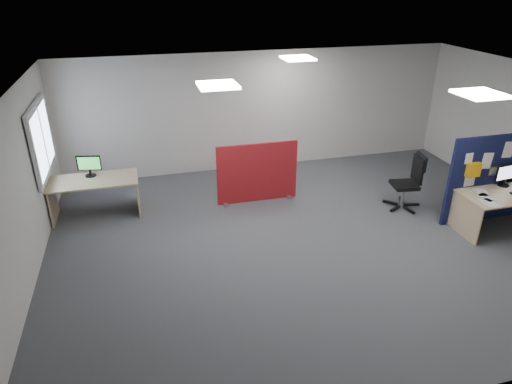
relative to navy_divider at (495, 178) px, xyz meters
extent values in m
plane|color=#4B4E53|center=(-3.46, 0.15, -0.84)|extent=(9.00, 9.00, 0.00)
cube|color=white|center=(-3.46, 0.15, 1.86)|extent=(9.00, 7.00, 0.02)
cube|color=silver|center=(-3.46, 3.65, 0.51)|extent=(9.00, 0.02, 2.70)
cube|color=silver|center=(-3.46, -3.35, 0.51)|extent=(9.00, 0.02, 2.70)
cube|color=silver|center=(-7.96, 0.15, 0.51)|extent=(0.02, 7.00, 2.70)
cube|color=white|center=(-7.90, 2.15, 0.71)|extent=(0.06, 1.70, 1.30)
cube|color=white|center=(-7.88, 2.15, 0.71)|extent=(0.02, 1.50, 1.10)
cube|color=white|center=(-1.46, -0.85, 1.83)|extent=(0.60, 0.60, 0.04)
cube|color=white|center=(-4.96, 0.65, 1.83)|extent=(0.60, 0.60, 0.04)
cube|color=white|center=(-2.96, 2.65, 1.83)|extent=(0.60, 0.60, 0.04)
cube|color=#0F0E35|center=(0.02, 0.00, 0.00)|extent=(2.02, 0.06, 1.67)
cube|color=#A6A4AA|center=(-0.84, 0.00, -0.82)|extent=(0.08, 0.30, 0.04)
cube|color=white|center=(-0.69, -0.03, 0.46)|extent=(0.15, 0.01, 0.20)
cube|color=white|center=(-0.30, -0.03, 0.38)|extent=(0.21, 0.01, 0.30)
cube|color=white|center=(0.10, -0.03, 0.55)|extent=(0.21, 0.01, 0.30)
cube|color=white|center=(-0.58, -0.03, 0.07)|extent=(0.21, 0.01, 0.30)
cube|color=white|center=(0.33, -0.03, -0.08)|extent=(0.21, 0.01, 0.30)
cube|color=white|center=(-0.14, -0.03, -0.25)|extent=(0.21, 0.01, 0.30)
cube|color=white|center=(0.31, -0.03, -0.01)|extent=(0.21, 0.01, 0.30)
cube|color=gold|center=(-0.08, -0.03, 0.16)|extent=(0.24, 0.01, 0.18)
cube|color=#F3A40F|center=(-0.59, -0.08, 0.26)|extent=(0.25, 0.10, 0.25)
cube|color=tan|center=(-0.85, -0.40, -0.49)|extent=(0.03, 0.82, 0.70)
cube|color=tan|center=(0.12, 0.02, -0.29)|extent=(1.80, 0.02, 0.30)
cylinder|color=black|center=(0.09, -0.13, -0.10)|extent=(0.19, 0.19, 0.02)
cube|color=black|center=(0.09, -0.13, -0.04)|extent=(0.04, 0.03, 0.10)
cube|color=black|center=(0.09, -0.13, 0.15)|extent=(0.46, 0.09, 0.29)
cube|color=silver|center=(0.09, -0.15, 0.15)|extent=(0.42, 0.05, 0.25)
cube|color=maroon|center=(-4.02, 1.84, -0.22)|extent=(1.64, 0.05, 1.23)
cube|color=#A6A4AA|center=(-4.69, 1.84, -0.82)|extent=(0.08, 0.30, 0.04)
cube|color=#A6A4AA|center=(-3.35, 1.84, -0.82)|extent=(0.08, 0.30, 0.04)
cube|color=tan|center=(-7.14, 2.04, -0.12)|extent=(1.61, 0.80, 0.03)
cube|color=tan|center=(-7.92, 2.04, -0.49)|extent=(0.03, 0.74, 0.70)
cube|color=tan|center=(-6.37, 2.04, -0.49)|extent=(0.03, 0.74, 0.70)
cube|color=tan|center=(-7.14, 2.42, -0.29)|extent=(1.45, 0.02, 0.30)
cylinder|color=black|center=(-7.19, 2.24, -0.10)|extent=(0.20, 0.20, 0.02)
cube|color=black|center=(-7.19, 2.24, -0.04)|extent=(0.05, 0.04, 0.10)
cube|color=black|center=(-7.19, 2.24, 0.16)|extent=(0.45, 0.13, 0.29)
cube|color=green|center=(-7.19, 2.22, 0.16)|extent=(0.40, 0.09, 0.25)
cube|color=black|center=(-1.09, 0.79, -0.80)|extent=(0.31, 0.09, 0.04)
cube|color=black|center=(-1.21, 1.02, -0.80)|extent=(0.18, 0.29, 0.04)
cube|color=black|center=(-1.47, 0.98, -0.80)|extent=(0.25, 0.25, 0.04)
cube|color=black|center=(-1.51, 0.72, -0.80)|extent=(0.29, 0.18, 0.04)
cube|color=black|center=(-1.28, 0.60, -0.80)|extent=(0.10, 0.31, 0.04)
cylinder|color=#A6A4AA|center=(-1.31, 0.82, -0.59)|extent=(0.06, 0.06, 0.42)
cube|color=black|center=(-1.31, 0.82, -0.36)|extent=(0.53, 0.53, 0.07)
cube|color=black|center=(-1.09, 0.79, -0.03)|extent=(0.11, 0.42, 0.50)
cube|color=black|center=(-1.05, 0.78, 0.12)|extent=(0.12, 0.39, 0.30)
cube|color=white|center=(-0.54, -0.46, -0.11)|extent=(0.26, 0.33, 0.00)
cube|color=white|center=(-0.48, -0.27, -0.11)|extent=(0.28, 0.34, 0.00)
cube|color=white|center=(-0.64, -0.65, -0.11)|extent=(0.21, 0.30, 0.00)
cube|color=white|center=(0.30, -0.08, -0.11)|extent=(0.23, 0.31, 0.00)
camera|label=1|loc=(-6.17, -6.25, 3.38)|focal=32.00mm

